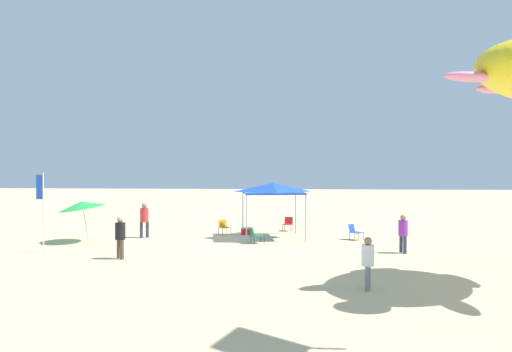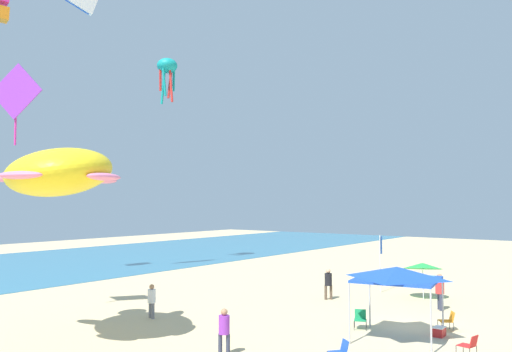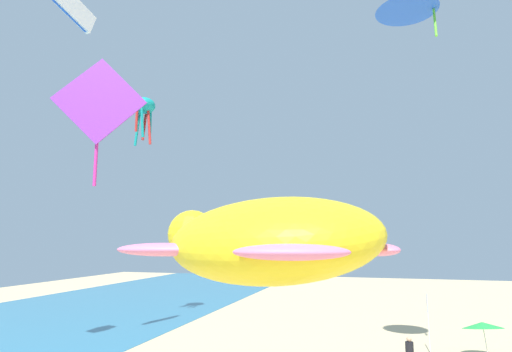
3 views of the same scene
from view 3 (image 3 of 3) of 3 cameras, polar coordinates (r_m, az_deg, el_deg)
name	(u,v)px [view 3 (image 3 of 3)]	position (r m, az deg, el deg)	size (l,w,h in m)	color
beach_umbrella	(482,325)	(28.84, 28.55, -17.48)	(2.31, 2.28, 2.31)	silver
banner_flag	(428,317)	(28.93, 22.47, -17.34)	(0.36, 0.06, 3.57)	silver
person_beachcomber	(410,351)	(25.00, 20.26, -21.54)	(0.42, 0.42, 1.77)	brown
kite_octopus_teal	(144,108)	(37.34, -15.05, 8.96)	(1.87, 1.87, 4.16)	teal
kite_delta_blue	(407,6)	(25.99, 19.89, 21.04)	(3.67, 3.67, 2.60)	blue
kite_diamond_purple	(99,105)	(13.75, -20.67, 9.04)	(1.26, 2.59, 4.05)	purple
kite_turtle_yellow	(267,240)	(9.62, 1.49, -8.67)	(6.57, 6.63, 2.42)	yellow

